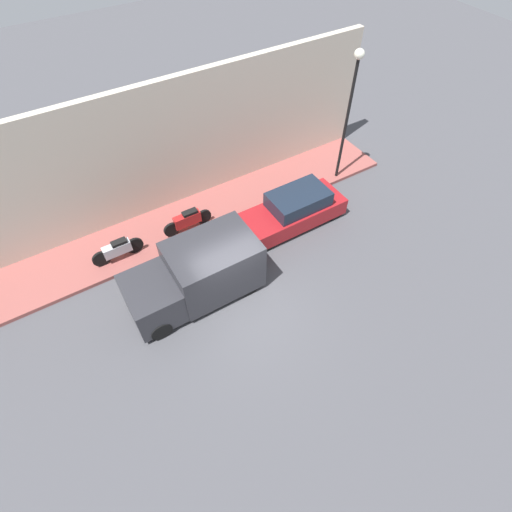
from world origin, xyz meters
name	(u,v)px	position (x,y,z in m)	size (l,w,h in m)	color
ground_plane	(243,304)	(0.00, 0.00, 0.00)	(60.00, 60.00, 0.00)	#47474C
sidewalk	(185,222)	(4.61, 0.00, 0.08)	(2.46, 18.40, 0.15)	#934C47
building_facade	(160,151)	(5.99, 0.00, 2.62)	(0.30, 18.40, 5.23)	beige
parked_car	(294,210)	(2.37, -3.75, 0.69)	(1.64, 4.18, 1.46)	maroon
delivery_van	(195,275)	(1.20, 1.08, 1.05)	(2.05, 4.45, 2.08)	#2D2D33
motorcycle_red	(188,220)	(4.10, 0.05, 0.62)	(0.30, 1.99, 0.86)	#B21E1E
scooter_silver	(118,250)	(4.05, 2.87, 0.61)	(0.30, 1.89, 0.83)	#B7B7BF
streetlamp	(351,97)	(3.66, -6.99, 3.86)	(0.38, 0.38, 5.47)	black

